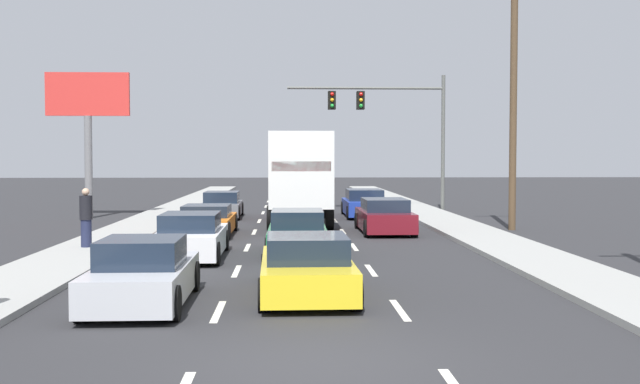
{
  "coord_description": "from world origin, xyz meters",
  "views": [
    {
      "loc": [
        -0.39,
        -10.54,
        2.88
      ],
      "look_at": [
        0.87,
        19.66,
        1.48
      ],
      "focal_mm": 42.7,
      "sensor_mm": 36.0,
      "label": 1
    }
  ],
  "objects_px": {
    "car_silver": "(143,275)",
    "traffic_signal_mast": "(380,112)",
    "car_maroon": "(384,217)",
    "roadside_billboard": "(88,115)",
    "pedestrian_near_corner": "(86,218)",
    "car_yellow": "(306,268)",
    "car_green": "(297,234)",
    "car_gray": "(222,206)",
    "box_truck": "(299,174)",
    "utility_pole_mid": "(513,100)",
    "car_white": "(191,237)",
    "car_orange": "(207,221)",
    "car_blue": "(364,204)"
  },
  "relations": [
    {
      "from": "box_truck",
      "to": "pedestrian_near_corner",
      "type": "relative_size",
      "value": 4.92
    },
    {
      "from": "car_white",
      "to": "pedestrian_near_corner",
      "type": "distance_m",
      "value": 3.78
    },
    {
      "from": "traffic_signal_mast",
      "to": "car_orange",
      "type": "bearing_deg",
      "value": -122.8
    },
    {
      "from": "box_truck",
      "to": "pedestrian_near_corner",
      "type": "bearing_deg",
      "value": -127.33
    },
    {
      "from": "car_orange",
      "to": "box_truck",
      "type": "distance_m",
      "value": 5.51
    },
    {
      "from": "car_yellow",
      "to": "utility_pole_mid",
      "type": "bearing_deg",
      "value": 58.6
    },
    {
      "from": "traffic_signal_mast",
      "to": "utility_pole_mid",
      "type": "bearing_deg",
      "value": -69.57
    },
    {
      "from": "roadside_billboard",
      "to": "pedestrian_near_corner",
      "type": "relative_size",
      "value": 3.8
    },
    {
      "from": "car_maroon",
      "to": "car_blue",
      "type": "bearing_deg",
      "value": 90.0
    },
    {
      "from": "roadside_billboard",
      "to": "pedestrian_near_corner",
      "type": "bearing_deg",
      "value": -75.85
    },
    {
      "from": "utility_pole_mid",
      "to": "traffic_signal_mast",
      "type": "bearing_deg",
      "value": 110.43
    },
    {
      "from": "car_green",
      "to": "roadside_billboard",
      "type": "distance_m",
      "value": 17.09
    },
    {
      "from": "car_yellow",
      "to": "car_maroon",
      "type": "relative_size",
      "value": 1.03
    },
    {
      "from": "car_orange",
      "to": "utility_pole_mid",
      "type": "relative_size",
      "value": 0.44
    },
    {
      "from": "traffic_signal_mast",
      "to": "utility_pole_mid",
      "type": "relative_size",
      "value": 0.84
    },
    {
      "from": "car_yellow",
      "to": "utility_pole_mid",
      "type": "height_order",
      "value": "utility_pole_mid"
    },
    {
      "from": "car_yellow",
      "to": "pedestrian_near_corner",
      "type": "height_order",
      "value": "pedestrian_near_corner"
    },
    {
      "from": "car_gray",
      "to": "car_silver",
      "type": "distance_m",
      "value": 21.22
    },
    {
      "from": "traffic_signal_mast",
      "to": "pedestrian_near_corner",
      "type": "relative_size",
      "value": 4.67
    },
    {
      "from": "box_truck",
      "to": "car_blue",
      "type": "distance_m",
      "value": 5.63
    },
    {
      "from": "car_orange",
      "to": "car_blue",
      "type": "distance_m",
      "value": 10.65
    },
    {
      "from": "car_silver",
      "to": "traffic_signal_mast",
      "type": "bearing_deg",
      "value": 73.19
    },
    {
      "from": "car_gray",
      "to": "car_green",
      "type": "relative_size",
      "value": 0.98
    },
    {
      "from": "car_blue",
      "to": "car_maroon",
      "type": "bearing_deg",
      "value": -90.0
    },
    {
      "from": "traffic_signal_mast",
      "to": "pedestrian_near_corner",
      "type": "bearing_deg",
      "value": -123.12
    },
    {
      "from": "car_white",
      "to": "car_yellow",
      "type": "bearing_deg",
      "value": -62.23
    },
    {
      "from": "car_gray",
      "to": "car_yellow",
      "type": "relative_size",
      "value": 0.89
    },
    {
      "from": "traffic_signal_mast",
      "to": "car_gray",
      "type": "bearing_deg",
      "value": -152.51
    },
    {
      "from": "car_green",
      "to": "pedestrian_near_corner",
      "type": "distance_m",
      "value": 6.47
    },
    {
      "from": "car_white",
      "to": "box_truck",
      "type": "xyz_separation_m",
      "value": [
        3.21,
        10.28,
        1.58
      ]
    },
    {
      "from": "box_truck",
      "to": "car_yellow",
      "type": "bearing_deg",
      "value": -90.24
    },
    {
      "from": "car_yellow",
      "to": "car_green",
      "type": "bearing_deg",
      "value": 90.94
    },
    {
      "from": "car_silver",
      "to": "car_maroon",
      "type": "distance_m",
      "value": 15.31
    },
    {
      "from": "car_white",
      "to": "car_yellow",
      "type": "height_order",
      "value": "car_white"
    },
    {
      "from": "car_yellow",
      "to": "utility_pole_mid",
      "type": "distance_m",
      "value": 16.81
    },
    {
      "from": "car_silver",
      "to": "pedestrian_near_corner",
      "type": "height_order",
      "value": "pedestrian_near_corner"
    },
    {
      "from": "car_silver",
      "to": "roadside_billboard",
      "type": "bearing_deg",
      "value": 107.09
    },
    {
      "from": "car_white",
      "to": "car_maroon",
      "type": "bearing_deg",
      "value": 47.44
    },
    {
      "from": "car_blue",
      "to": "roadside_billboard",
      "type": "relative_size",
      "value": 0.67
    },
    {
      "from": "box_truck",
      "to": "utility_pole_mid",
      "type": "bearing_deg",
      "value": -16.17
    },
    {
      "from": "roadside_billboard",
      "to": "utility_pole_mid",
      "type": "bearing_deg",
      "value": -19.65
    },
    {
      "from": "car_gray",
      "to": "box_truck",
      "type": "xyz_separation_m",
      "value": [
        3.59,
        -4.05,
        1.6
      ]
    },
    {
      "from": "box_truck",
      "to": "pedestrian_near_corner",
      "type": "xyz_separation_m",
      "value": [
        -6.59,
        -8.64,
        -1.14
      ]
    },
    {
      "from": "car_green",
      "to": "car_silver",
      "type": "bearing_deg",
      "value": -111.72
    },
    {
      "from": "car_blue",
      "to": "roadside_billboard",
      "type": "distance_m",
      "value": 13.67
    },
    {
      "from": "car_gray",
      "to": "traffic_signal_mast",
      "type": "bearing_deg",
      "value": 27.49
    },
    {
      "from": "car_maroon",
      "to": "roadside_billboard",
      "type": "distance_m",
      "value": 15.52
    },
    {
      "from": "car_orange",
      "to": "utility_pole_mid",
      "type": "xyz_separation_m",
      "value": [
        11.81,
        1.55,
        4.6
      ]
    },
    {
      "from": "box_truck",
      "to": "utility_pole_mid",
      "type": "relative_size",
      "value": 0.88
    },
    {
      "from": "car_gray",
      "to": "car_orange",
      "type": "distance_m",
      "value": 8.02
    }
  ]
}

